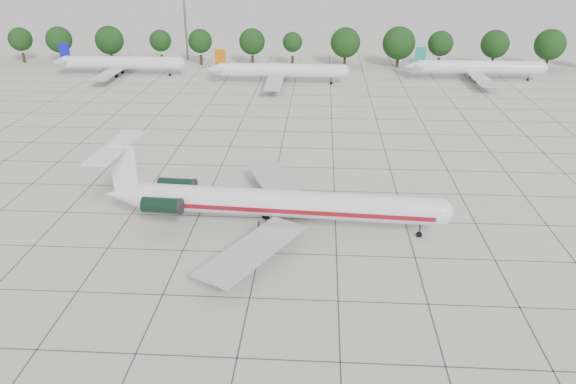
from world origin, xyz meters
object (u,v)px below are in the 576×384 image
object	(u,v)px
bg_airliner_c	(280,71)
bg_airliner_b	(121,63)
main_airliner	(267,202)
floodlight_mast	(184,4)
bg_airliner_d	(478,68)
ground_crew	(408,214)

from	to	relation	value
bg_airliner_c	bg_airliner_b	bearing A→B (deg)	170.83
main_airliner	floodlight_mast	xyz separation A→B (m)	(-30.37, 94.51, 11.07)
floodlight_mast	bg_airliner_d	bearing A→B (deg)	-15.76
bg_airliner_b	main_airliner	bearing A→B (deg)	-60.85
bg_airliner_d	floodlight_mast	size ratio (longest dim) A/B	1.11
floodlight_mast	ground_crew	bearing A→B (deg)	-63.26
bg_airliner_b	floodlight_mast	size ratio (longest dim) A/B	1.11
bg_airliner_b	bg_airliner_d	distance (m)	82.64
bg_airliner_c	floodlight_mast	xyz separation A→B (m)	(-26.77, 26.14, 11.37)
main_airliner	bg_airliner_d	size ratio (longest dim) A/B	1.37
bg_airliner_d	floodlight_mast	xyz separation A→B (m)	(-71.47, 20.17, 11.37)
bg_airliner_c	floodlight_mast	bearing A→B (deg)	135.69
bg_airliner_d	floodlight_mast	world-z (taller)	floodlight_mast
bg_airliner_b	bg_airliner_c	size ratio (longest dim) A/B	1.00
bg_airliner_d	floodlight_mast	distance (m)	75.13
bg_airliner_b	bg_airliner_d	size ratio (longest dim) A/B	1.00
ground_crew	bg_airliner_b	distance (m)	91.98
ground_crew	bg_airliner_c	distance (m)	68.55
bg_airliner_b	floodlight_mast	bearing A→B (deg)	60.83
bg_airliner_b	ground_crew	bearing A→B (deg)	-51.35
main_airliner	ground_crew	xyz separation A→B (m)	(15.89, 2.68, -2.28)
bg_airliner_c	bg_airliner_d	bearing A→B (deg)	7.60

